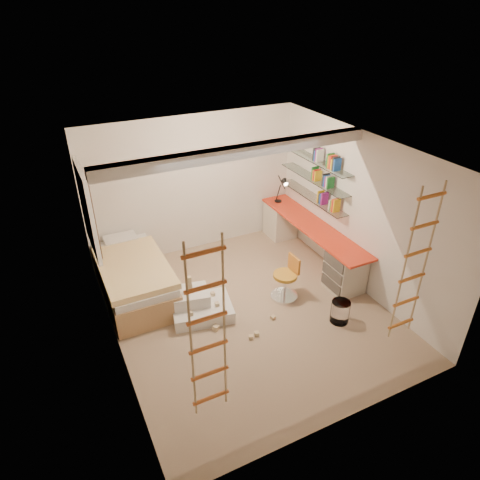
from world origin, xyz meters
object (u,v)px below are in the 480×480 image
bed (134,278)px  swivel_chair (286,283)px  desk (310,241)px  play_platform (199,306)px

bed → swivel_chair: 2.49m
desk → swivel_chair: size_ratio=3.72×
swivel_chair → desk: bearing=38.5°
swivel_chair → play_platform: bearing=171.0°
desk → bed: 3.22m
bed → desk: bearing=-6.5°
desk → play_platform: size_ratio=2.72×
desk → play_platform: 2.51m
desk → bed: size_ratio=1.40×
desk → swivel_chair: swivel_chair is taller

